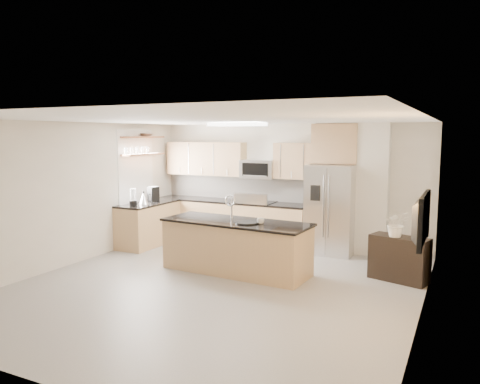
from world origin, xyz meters
The scene contains 27 objects.
floor centered at (0.00, 0.00, 0.00)m, with size 6.50×6.50×0.00m, color #9A9693.
ceiling centered at (0.00, 0.00, 2.60)m, with size 6.00×6.50×0.02m, color white.
wall_back centered at (0.00, 3.25, 1.30)m, with size 6.00×0.02×2.60m, color beige.
wall_front centered at (0.00, -3.25, 1.30)m, with size 6.00×0.02×2.60m, color beige.
wall_left centered at (-3.00, 0.00, 1.30)m, with size 0.02×6.50×2.60m, color beige.
wall_right centered at (3.00, 0.00, 1.30)m, with size 0.02×6.50×2.60m, color beige.
back_counter centered at (-1.23, 2.93, 0.47)m, with size 3.55×0.66×1.44m.
left_counter centered at (-2.67, 1.85, 0.46)m, with size 0.66×1.50×0.92m.
range centered at (-0.60, 2.92, 0.47)m, with size 0.76×0.64×1.14m.
upper_cabinets centered at (-1.30, 3.09, 1.83)m, with size 3.50×0.33×0.75m.
microwave centered at (-0.60, 3.04, 1.63)m, with size 0.76×0.40×0.40m.
refrigerator centered at (1.06, 2.87, 0.89)m, with size 0.92×0.78×1.78m.
partition_column centered at (1.82, 3.10, 1.30)m, with size 0.60×0.30×2.60m, color silver.
window centered at (-2.98, 1.85, 1.65)m, with size 0.04×1.15×1.65m.
shelf_lower centered at (-2.85, 1.95, 1.95)m, with size 0.30×1.20×0.04m, color #985F3D.
shelf_upper centered at (-2.85, 1.95, 2.32)m, with size 0.30×1.20×0.04m, color #985F3D.
ceiling_fixture centered at (-0.40, 1.60, 2.56)m, with size 1.00×0.50×0.06m, color white.
island centered at (-0.07, 0.88, 0.45)m, with size 2.65×1.10×1.32m.
credenza centered at (2.54, 1.58, 0.37)m, with size 0.92×0.39×0.73m, color black.
cup centered at (0.41, 0.82, 0.95)m, with size 0.12×0.12×0.10m, color white.
platter centered at (0.19, 0.78, 0.91)m, with size 0.40×0.40×0.02m, color black.
blender centered at (-2.67, 1.37, 1.07)m, with size 0.15×0.15×0.35m.
kettle centered at (-2.62, 1.65, 1.04)m, with size 0.22×0.22×0.27m.
coffee_maker centered at (-2.69, 2.08, 1.07)m, with size 0.22×0.25×0.32m.
bowl centered at (-2.85, 2.09, 2.38)m, with size 0.35×0.35×0.08m, color silver.
flower_vase centered at (2.49, 1.53, 1.06)m, with size 0.59×0.51×0.66m, color silver.
television centered at (2.91, -0.20, 1.35)m, with size 1.08×0.14×0.62m, color black.
Camera 1 is at (3.46, -6.21, 2.37)m, focal length 35.00 mm.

